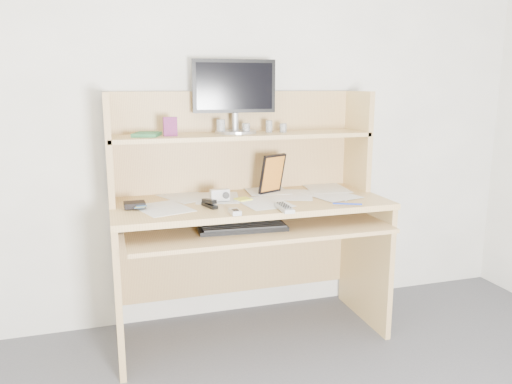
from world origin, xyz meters
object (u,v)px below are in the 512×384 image
object	(u,v)px
desk	(246,207)
monitor	(234,94)
game_case	(272,174)
keyboard	(243,227)
tv_remote	(284,208)

from	to	relation	value
desk	monitor	xyz separation A→B (m)	(-0.02, 0.13, 0.59)
game_case	desk	bearing A→B (deg)	162.94
game_case	keyboard	bearing A→B (deg)	-155.96
tv_remote	monitor	distance (m)	0.71
monitor	tv_remote	bearing A→B (deg)	-73.14
keyboard	monitor	world-z (taller)	monitor
desk	monitor	world-z (taller)	monitor
tv_remote	game_case	bearing A→B (deg)	81.88
game_case	tv_remote	bearing A→B (deg)	-125.47
desk	monitor	size ratio (longest dim) A/B	3.13
tv_remote	desk	bearing A→B (deg)	107.05
keyboard	desk	bearing A→B (deg)	74.85
keyboard	monitor	xyz separation A→B (m)	(0.07, 0.39, 0.62)
keyboard	tv_remote	world-z (taller)	tv_remote
tv_remote	game_case	size ratio (longest dim) A/B	0.82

